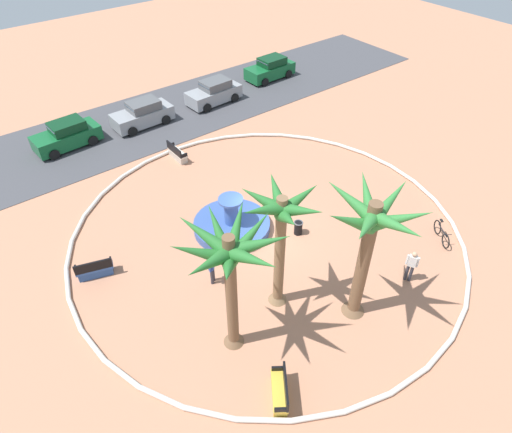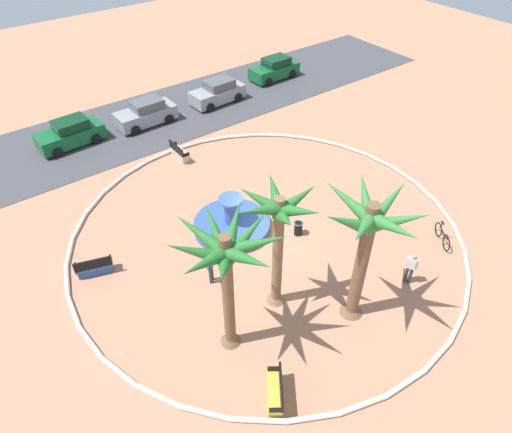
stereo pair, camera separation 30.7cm
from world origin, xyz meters
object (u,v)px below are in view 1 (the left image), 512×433
(parked_car_rightmost, at_px, (270,69))
(bench_north, at_px, (280,392))
(palm_tree_near_fountain, at_px, (370,232))
(palm_tree_by_curb, at_px, (281,224))
(bench_west, at_px, (177,154))
(bench_east, at_px, (95,270))
(person_cyclist_photo, at_px, (212,267))
(parked_car_leftmost, at_px, (67,135))
(fountain, at_px, (232,224))
(parked_car_third, at_px, (214,93))
(palm_tree_mid_plaza, at_px, (229,259))
(parked_car_second, at_px, (143,114))
(bicycle_red_frame, at_px, (441,234))
(person_cyclist_helmet, at_px, (411,265))
(trash_bin, at_px, (298,227))

(parked_car_rightmost, bearing_deg, bench_north, -128.46)
(palm_tree_near_fountain, xyz_separation_m, palm_tree_by_curb, (-2.11, 2.35, -0.10))
(bench_west, bearing_deg, bench_east, -141.97)
(person_cyclist_photo, bearing_deg, parked_car_leftmost, 93.32)
(fountain, bearing_deg, bench_north, -114.86)
(fountain, distance_m, parked_car_third, 13.99)
(palm_tree_mid_plaza, bearing_deg, bench_north, -91.53)
(palm_tree_near_fountain, xyz_separation_m, parked_car_leftmost, (-4.56, 19.80, -3.60))
(fountain, height_order, bench_east, fountain)
(parked_car_second, bearing_deg, bench_east, -125.97)
(palm_tree_near_fountain, distance_m, bicycle_red_frame, 7.65)
(fountain, xyz_separation_m, person_cyclist_photo, (-2.68, -2.33, 0.64))
(parked_car_rightmost, bearing_deg, parked_car_leftmost, -178.95)
(person_cyclist_helmet, bearing_deg, palm_tree_mid_plaza, 164.96)
(palm_tree_mid_plaza, relative_size, bench_west, 3.62)
(parked_car_leftmost, bearing_deg, bench_east, -104.87)
(trash_bin, bearing_deg, parked_car_third, 71.95)
(parked_car_third, bearing_deg, bench_west, -140.53)
(bench_east, distance_m, parked_car_rightmost, 22.82)
(parked_car_third, bearing_deg, palm_tree_by_curb, -115.71)
(bench_north, distance_m, parked_car_rightmost, 26.99)
(parked_car_second, bearing_deg, parked_car_third, -1.68)
(person_cyclist_photo, bearing_deg, parked_car_rightmost, 44.23)
(bicycle_red_frame, bearing_deg, trash_bin, 138.54)
(palm_tree_near_fountain, bearing_deg, fountain, 98.02)
(bench_east, xyz_separation_m, bench_north, (2.78, -9.39, 0.00))
(bicycle_red_frame, relative_size, parked_car_leftmost, 0.36)
(bicycle_red_frame, height_order, person_cyclist_helmet, person_cyclist_helmet)
(palm_tree_mid_plaza, bearing_deg, person_cyclist_helmet, -15.04)
(palm_tree_by_curb, relative_size, parked_car_rightmost, 1.42)
(fountain, distance_m, trash_bin, 3.28)
(parked_car_leftmost, bearing_deg, parked_car_third, -2.90)
(fountain, bearing_deg, palm_tree_by_curb, -102.77)
(person_cyclist_helmet, relative_size, parked_car_leftmost, 0.41)
(bench_west, bearing_deg, parked_car_second, 86.02)
(parked_car_leftmost, bearing_deg, trash_bin, -68.31)
(palm_tree_near_fountain, height_order, bench_north, palm_tree_near_fountain)
(palm_tree_by_curb, height_order, parked_car_second, palm_tree_by_curb)
(palm_tree_by_curb, relative_size, parked_car_leftmost, 1.40)
(bench_west, height_order, person_cyclist_photo, person_cyclist_photo)
(palm_tree_mid_plaza, relative_size, parked_car_rightmost, 1.44)
(palm_tree_by_curb, xyz_separation_m, bicycle_red_frame, (8.62, -1.98, -3.89))
(bench_west, height_order, trash_bin, bench_west)
(parked_car_third, bearing_deg, trash_bin, -108.05)
(parked_car_leftmost, xyz_separation_m, parked_car_third, (10.59, -0.54, 0.00))
(fountain, xyz_separation_m, bench_north, (-3.81, -8.21, 0.06))
(bench_north, relative_size, parked_car_third, 0.39)
(bench_west, bearing_deg, bicycle_red_frame, -65.32)
(palm_tree_mid_plaza, xyz_separation_m, parked_car_third, (10.78, 17.44, -3.79))
(bench_west, relative_size, parked_car_second, 0.40)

